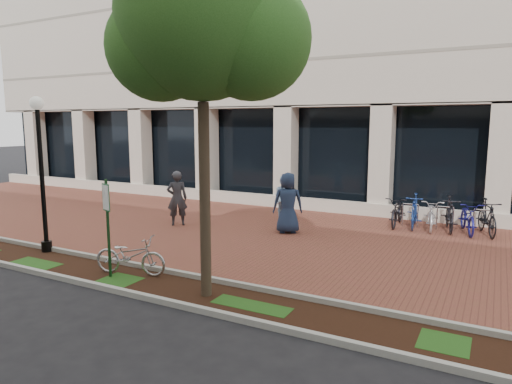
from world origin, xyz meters
The scene contains 13 objects.
ground centered at (0.00, 0.00, 0.00)m, with size 120.00×120.00×0.00m, color black.
brick_plaza centered at (0.00, 0.00, 0.01)m, with size 40.00×9.00×0.01m, color brown.
planting_strip centered at (0.00, -5.25, 0.01)m, with size 40.00×1.50×0.01m, color black.
curb_plaza_side centered at (0.00, -4.50, 0.06)m, with size 40.00×0.12×0.12m, color #A3A49B.
curb_street_side centered at (0.00, -6.00, 0.06)m, with size 40.00×0.12×0.12m, color #A3A49B.
parking_sign centered at (-1.80, -5.34, 1.46)m, with size 0.34×0.07×2.28m.
lamppost centered at (-4.93, -4.60, 2.39)m, with size 0.36×0.36×4.22m.
street_tree centered at (0.85, -5.19, 5.34)m, with size 3.89×3.24×7.17m.
locked_bicycle centered at (-1.50, -4.97, 0.46)m, with size 0.61×1.76×0.93m, color #B1B2B6.
pedestrian_left centered at (-3.77, -0.26, 0.95)m, with size 0.70×0.46×1.91m, color #292A2F.
pedestrian_mid centered at (-0.95, 2.40, 0.82)m, with size 0.79×0.62×1.63m, color #9BC4E7.
pedestrian_right centered at (0.05, 0.53, 0.99)m, with size 0.96×0.63×1.97m, color #1B2A45.
bike_rack_cluster centered at (4.35, 3.24, 0.54)m, with size 3.66×2.07×1.15m.
Camera 1 is at (5.92, -12.67, 3.53)m, focal length 32.00 mm.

